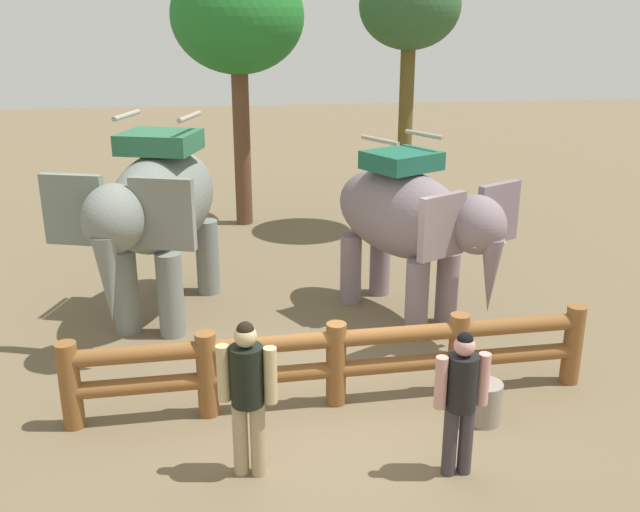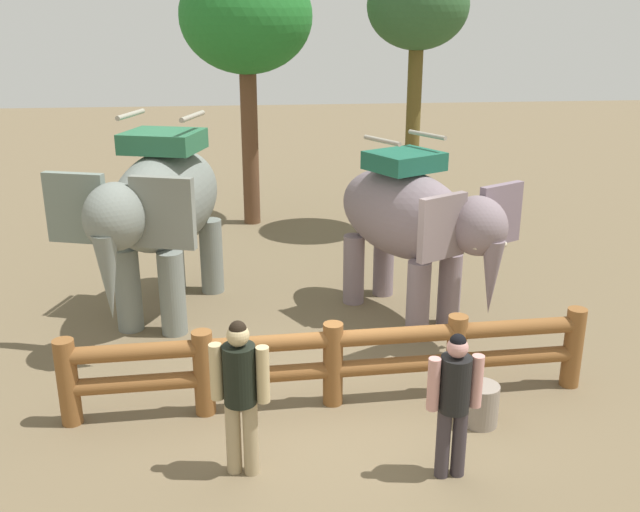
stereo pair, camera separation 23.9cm
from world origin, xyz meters
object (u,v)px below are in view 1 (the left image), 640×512
elephant_near_left (158,208)px  tree_back_center (238,20)px  log_fence (336,358)px  tourist_woman_in_black (461,394)px  feed_bucket (484,402)px  tree_far_left (410,12)px  tourist_man_in_blue (247,388)px  elephant_center (409,219)px

elephant_near_left → tree_back_center: tree_back_center is taller
log_fence → elephant_near_left: (-2.23, 2.94, 1.15)m
log_fence → tourist_woman_in_black: bearing=-56.7°
log_fence → feed_bucket: log_fence is taller
tourist_woman_in_black → tree_far_left: 9.35m
log_fence → tree_far_left: size_ratio=1.15×
elephant_near_left → tourist_woman_in_black: bearing=-54.1°
tourist_woman_in_black → tourist_man_in_blue: 2.12m
log_fence → feed_bucket: size_ratio=12.85×
tree_far_left → tree_back_center: size_ratio=0.98×
tourist_woman_in_black → tree_far_left: size_ratio=0.29×
elephant_near_left → tree_back_center: (1.40, 5.10, 2.63)m
tree_back_center → elephant_near_left: bearing=-105.3°
tree_far_left → tourist_woman_in_black: bearing=-100.1°
tree_far_left → tree_back_center: (-3.36, 1.08, -0.14)m
tourist_woman_in_black → tourist_man_in_blue: tourist_man_in_blue is taller
tree_back_center → feed_bucket: tree_back_center is taller
log_fence → tree_back_center: size_ratio=1.13×
log_fence → tree_back_center: 8.92m
tourist_man_in_blue → tree_far_left: tree_far_left is taller
tourist_woman_in_black → tourist_man_in_blue: size_ratio=0.93×
elephant_near_left → tourist_man_in_blue: bearing=-74.8°
elephant_center → tree_far_left: bearing=76.9°
tourist_man_in_blue → tree_far_left: 9.65m
tourist_man_in_blue → tourist_woman_in_black: bearing=-7.5°
tourist_man_in_blue → feed_bucket: 2.89m
elephant_near_left → feed_bucket: bearing=-42.8°
tourist_woman_in_black → tree_back_center: (-1.85, 9.58, 3.46)m
log_fence → elephant_near_left: elephant_near_left is taller
tourist_woman_in_black → feed_bucket: bearing=55.7°
log_fence → elephant_near_left: size_ratio=1.70×
tree_back_center → tourist_man_in_blue: bearing=-91.6°
elephant_near_left → tourist_man_in_blue: 4.42m
elephant_center → feed_bucket: elephant_center is taller
elephant_near_left → elephant_center: 3.75m
log_fence → feed_bucket: 1.79m
log_fence → tourist_woman_in_black: size_ratio=4.00×
tourist_man_in_blue → tree_far_left: (3.62, 8.22, 3.53)m
tree_back_center → tree_far_left: bearing=-17.8°
tourist_woman_in_black → elephant_center: bearing=83.3°
feed_bucket → tourist_man_in_blue: bearing=-167.0°
log_fence → tree_far_left: bearing=70.0°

